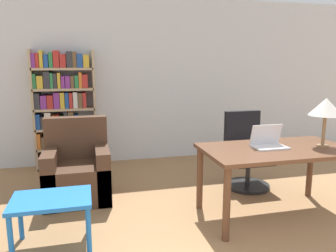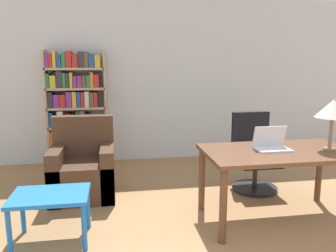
{
  "view_description": "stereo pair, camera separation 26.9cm",
  "coord_description": "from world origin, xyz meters",
  "px_view_note": "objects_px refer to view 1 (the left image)",
  "views": [
    {
      "loc": [
        -1.18,
        -0.92,
        1.62
      ],
      "look_at": [
        -0.39,
        2.23,
        1.0
      ],
      "focal_mm": 35.0,
      "sensor_mm": 36.0,
      "label": 1
    },
    {
      "loc": [
        -0.92,
        -0.97,
        1.62
      ],
      "look_at": [
        -0.39,
        2.23,
        1.0
      ],
      "focal_mm": 35.0,
      "sensor_mm": 36.0,
      "label": 2
    }
  ],
  "objects_px": {
    "laptop": "(268,142)",
    "side_table_blue": "(52,205)",
    "bookshelf": "(62,110)",
    "armchair": "(78,173)",
    "table_lamp": "(326,108)",
    "desk": "(276,157)",
    "office_chair": "(246,155)"
  },
  "relations": [
    {
      "from": "desk",
      "to": "laptop",
      "type": "relative_size",
      "value": 4.44
    },
    {
      "from": "table_lamp",
      "to": "bookshelf",
      "type": "height_order",
      "value": "bookshelf"
    },
    {
      "from": "armchair",
      "to": "bookshelf",
      "type": "bearing_deg",
      "value": 99.82
    },
    {
      "from": "desk",
      "to": "table_lamp",
      "type": "xyz_separation_m",
      "value": [
        0.51,
        -0.06,
        0.52
      ]
    },
    {
      "from": "armchair",
      "to": "laptop",
      "type": "bearing_deg",
      "value": -25.58
    },
    {
      "from": "desk",
      "to": "side_table_blue",
      "type": "bearing_deg",
      "value": -178.04
    },
    {
      "from": "laptop",
      "to": "office_chair",
      "type": "distance_m",
      "value": 0.95
    },
    {
      "from": "table_lamp",
      "to": "armchair",
      "type": "height_order",
      "value": "table_lamp"
    },
    {
      "from": "office_chair",
      "to": "side_table_blue",
      "type": "height_order",
      "value": "office_chair"
    },
    {
      "from": "desk",
      "to": "table_lamp",
      "type": "bearing_deg",
      "value": -6.16
    },
    {
      "from": "desk",
      "to": "office_chair",
      "type": "distance_m",
      "value": 0.93
    },
    {
      "from": "bookshelf",
      "to": "armchair",
      "type": "bearing_deg",
      "value": -80.18
    },
    {
      "from": "table_lamp",
      "to": "side_table_blue",
      "type": "distance_m",
      "value": 2.88
    },
    {
      "from": "armchair",
      "to": "bookshelf",
      "type": "distance_m",
      "value": 1.45
    },
    {
      "from": "side_table_blue",
      "to": "table_lamp",
      "type": "bearing_deg",
      "value": 0.45
    },
    {
      "from": "armchair",
      "to": "office_chair",
      "type": "bearing_deg",
      "value": -2.76
    },
    {
      "from": "desk",
      "to": "side_table_blue",
      "type": "relative_size",
      "value": 2.27
    },
    {
      "from": "side_table_blue",
      "to": "office_chair",
      "type": "bearing_deg",
      "value": 22.2
    },
    {
      "from": "laptop",
      "to": "side_table_blue",
      "type": "relative_size",
      "value": 0.51
    },
    {
      "from": "office_chair",
      "to": "bookshelf",
      "type": "distance_m",
      "value": 2.84
    },
    {
      "from": "desk",
      "to": "side_table_blue",
      "type": "distance_m",
      "value": 2.27
    },
    {
      "from": "laptop",
      "to": "desk",
      "type": "bearing_deg",
      "value": -32.53
    },
    {
      "from": "table_lamp",
      "to": "armchair",
      "type": "xyz_separation_m",
      "value": [
        -2.57,
        1.05,
        -0.85
      ]
    },
    {
      "from": "desk",
      "to": "bookshelf",
      "type": "xyz_separation_m",
      "value": [
        -2.29,
        2.31,
        0.26
      ]
    },
    {
      "from": "table_lamp",
      "to": "office_chair",
      "type": "bearing_deg",
      "value": 112.46
    },
    {
      "from": "desk",
      "to": "table_lamp",
      "type": "relative_size",
      "value": 3.01
    },
    {
      "from": "laptop",
      "to": "table_lamp",
      "type": "xyz_separation_m",
      "value": [
        0.59,
        -0.1,
        0.36
      ]
    },
    {
      "from": "table_lamp",
      "to": "office_chair",
      "type": "relative_size",
      "value": 0.52
    },
    {
      "from": "office_chair",
      "to": "armchair",
      "type": "distance_m",
      "value": 2.19
    },
    {
      "from": "table_lamp",
      "to": "side_table_blue",
      "type": "xyz_separation_m",
      "value": [
        -2.77,
        -0.02,
        -0.77
      ]
    },
    {
      "from": "desk",
      "to": "armchair",
      "type": "height_order",
      "value": "armchair"
    },
    {
      "from": "laptop",
      "to": "table_lamp",
      "type": "relative_size",
      "value": 0.68
    }
  ]
}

